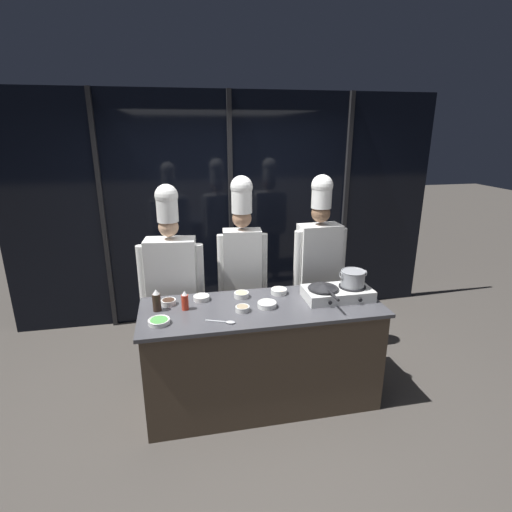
{
  "coord_description": "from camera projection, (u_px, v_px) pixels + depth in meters",
  "views": [
    {
      "loc": [
        -0.65,
        -2.91,
        2.3
      ],
      "look_at": [
        0.0,
        0.25,
        1.25
      ],
      "focal_mm": 28.0,
      "sensor_mm": 36.0,
      "label": 1
    }
  ],
  "objects": [
    {
      "name": "ground_plane",
      "position": [
        262.0,
        398.0,
        3.55
      ],
      "size": [
        24.0,
        24.0,
        0.0
      ],
      "primitive_type": "plane",
      "color": "#47423D"
    },
    {
      "name": "window_wall_back",
      "position": [
        231.0,
        210.0,
        4.78
      ],
      "size": [
        5.11,
        0.09,
        2.7
      ],
      "color": "black",
      "rests_on": "ground_plane"
    },
    {
      "name": "demo_counter",
      "position": [
        262.0,
        354.0,
        3.41
      ],
      "size": [
        1.98,
        0.73,
        0.9
      ],
      "color": "#4C3D2D",
      "rests_on": "ground_plane"
    },
    {
      "name": "portable_stove",
      "position": [
        337.0,
        293.0,
        3.39
      ],
      "size": [
        0.57,
        0.33,
        0.11
      ],
      "color": "silver",
      "rests_on": "demo_counter"
    },
    {
      "name": "frying_pan",
      "position": [
        324.0,
        286.0,
        3.34
      ],
      "size": [
        0.26,
        0.45,
        0.04
      ],
      "color": "#232326",
      "rests_on": "portable_stove"
    },
    {
      "name": "stock_pot",
      "position": [
        353.0,
        278.0,
        3.38
      ],
      "size": [
        0.23,
        0.21,
        0.14
      ],
      "color": "#93969B",
      "rests_on": "portable_stove"
    },
    {
      "name": "squeeze_bottle_soy",
      "position": [
        157.0,
        301.0,
        3.16
      ],
      "size": [
        0.07,
        0.07,
        0.18
      ],
      "color": "#332319",
      "rests_on": "demo_counter"
    },
    {
      "name": "squeeze_bottle_chili",
      "position": [
        185.0,
        301.0,
        3.18
      ],
      "size": [
        0.06,
        0.06,
        0.16
      ],
      "color": "red",
      "rests_on": "demo_counter"
    },
    {
      "name": "prep_bowl_mushrooms",
      "position": [
        243.0,
        308.0,
        3.16
      ],
      "size": [
        0.11,
        0.11,
        0.04
      ],
      "color": "white",
      "rests_on": "demo_counter"
    },
    {
      "name": "prep_bowl_ginger",
      "position": [
        242.0,
        294.0,
        3.42
      ],
      "size": [
        0.13,
        0.13,
        0.05
      ],
      "color": "white",
      "rests_on": "demo_counter"
    },
    {
      "name": "prep_bowl_onion",
      "position": [
        267.0,
        304.0,
        3.24
      ],
      "size": [
        0.16,
        0.16,
        0.04
      ],
      "color": "white",
      "rests_on": "demo_counter"
    },
    {
      "name": "prep_bowl_chicken",
      "position": [
        279.0,
        291.0,
        3.5
      ],
      "size": [
        0.14,
        0.14,
        0.04
      ],
      "color": "white",
      "rests_on": "demo_counter"
    },
    {
      "name": "prep_bowl_scallions",
      "position": [
        159.0,
        321.0,
        2.96
      ],
      "size": [
        0.16,
        0.16,
        0.04
      ],
      "color": "white",
      "rests_on": "demo_counter"
    },
    {
      "name": "prep_bowl_soy_glaze",
      "position": [
        168.0,
        302.0,
        3.28
      ],
      "size": [
        0.12,
        0.12,
        0.04
      ],
      "color": "white",
      "rests_on": "demo_counter"
    },
    {
      "name": "prep_bowl_bean_sprouts",
      "position": [
        201.0,
        297.0,
        3.37
      ],
      "size": [
        0.14,
        0.14,
        0.04
      ],
      "color": "white",
      "rests_on": "demo_counter"
    },
    {
      "name": "serving_spoon_slotted",
      "position": [
        226.0,
        322.0,
        2.98
      ],
      "size": [
        0.23,
        0.11,
        0.02
      ],
      "color": "#B2B5BA",
      "rests_on": "demo_counter"
    },
    {
      "name": "chef_head",
      "position": [
        172.0,
        272.0,
        3.64
      ],
      "size": [
        0.59,
        0.28,
        1.84
      ],
      "rotation": [
        0.0,
        0.0,
        3.03
      ],
      "color": "#4C4C51",
      "rests_on": "ground_plane"
    },
    {
      "name": "chef_sous",
      "position": [
        242.0,
        256.0,
        3.84
      ],
      "size": [
        0.48,
        0.23,
        1.88
      ],
      "rotation": [
        0.0,
        0.0,
        3.03
      ],
      "color": "#232326",
      "rests_on": "ground_plane"
    },
    {
      "name": "chef_line",
      "position": [
        319.0,
        254.0,
        3.98
      ],
      "size": [
        0.55,
        0.23,
        1.88
      ],
      "rotation": [
        0.0,
        0.0,
        3.19
      ],
      "color": "#232326",
      "rests_on": "ground_plane"
    }
  ]
}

